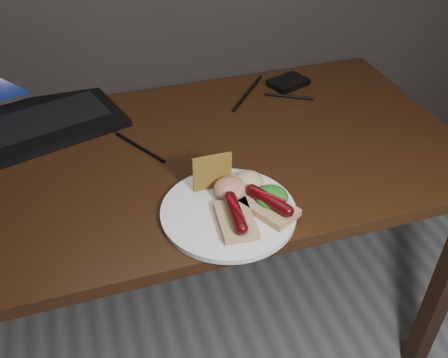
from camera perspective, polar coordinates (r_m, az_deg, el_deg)
name	(u,v)px	position (r m, az deg, el deg)	size (l,w,h in m)	color
desk	(181,184)	(1.26, -4.90, -0.52)	(1.40, 0.70, 0.75)	#301C0C
laptop	(27,100)	(1.42, -21.59, 8.44)	(0.49, 0.46, 0.25)	black
hard_drive	(288,82)	(1.52, 7.36, 10.88)	(0.11, 0.08, 0.02)	black
desk_cables	(160,124)	(1.32, -7.30, 6.31)	(0.96, 0.34, 0.01)	black
plate	(228,212)	(1.03, 0.51, -3.77)	(0.28, 0.28, 0.01)	silver
bread_sausage_center	(236,217)	(0.99, 1.36, -4.32)	(0.08, 0.12, 0.04)	tan
bread_sausage_right	(269,204)	(1.02, 5.18, -2.92)	(0.12, 0.13, 0.04)	tan
crispbread	(212,172)	(1.06, -1.35, 0.80)	(0.09, 0.01, 0.09)	olive
salad_greens	(272,197)	(1.04, 5.45, -2.07)	(0.07, 0.07, 0.04)	#136217
salsa_mound	(230,188)	(1.05, 0.73, -1.09)	(0.07, 0.07, 0.04)	#A01010
coleslaw_mound	(248,181)	(1.08, 2.80, -0.23)	(0.06, 0.06, 0.04)	beige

